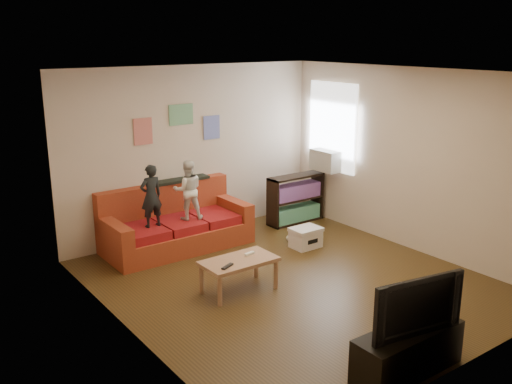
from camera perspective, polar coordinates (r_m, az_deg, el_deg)
room_shell at (r=7.14m, az=3.80°, el=0.95°), size 4.52×5.02×2.72m
sofa at (r=8.77m, az=-8.11°, el=-3.41°), size 2.19×1.01×0.97m
child_a at (r=8.26m, az=-10.45°, el=-0.39°), size 0.34×0.23×0.92m
child_b at (r=8.52m, az=-6.83°, el=0.20°), size 0.53×0.48×0.90m
coffee_table at (r=7.19m, az=-1.73°, el=-7.21°), size 0.94×0.52×0.42m
remote at (r=6.94m, az=-2.88°, el=-7.43°), size 0.20×0.12×0.02m
game_controller at (r=7.31m, az=-0.66°, el=-6.18°), size 0.15×0.06×0.03m
bookshelf at (r=9.84m, az=3.97°, el=-0.93°), size 1.04×0.31×0.83m
window at (r=9.75m, az=7.64°, el=6.46°), size 0.04×1.08×1.48m
ac_unit at (r=9.77m, az=7.01°, el=3.16°), size 0.28×0.55×0.35m
artwork_left at (r=8.68m, az=-11.23°, el=5.96°), size 0.30×0.01×0.40m
artwork_center at (r=8.94m, az=-7.51°, el=7.69°), size 0.42×0.01×0.32m
artwork_right at (r=9.25m, az=-4.46°, el=6.46°), size 0.30×0.01×0.38m
file_box at (r=8.74m, az=4.99°, el=-4.54°), size 0.45×0.34×0.31m
tv_stand at (r=5.81m, az=14.93°, el=-15.15°), size 1.18×0.40×0.44m
television at (r=5.58m, az=15.29°, el=-10.64°), size 1.00×0.31×0.57m
tissue at (r=9.01m, az=3.36°, el=-4.62°), size 0.13×0.13×0.10m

